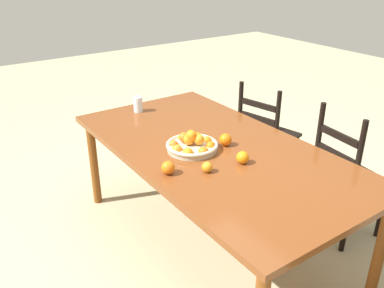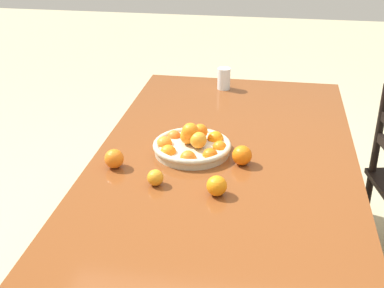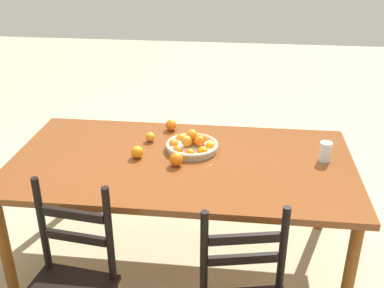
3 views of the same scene
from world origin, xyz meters
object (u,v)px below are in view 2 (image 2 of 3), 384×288
at_px(fruit_bowl, 192,145).
at_px(drinking_glass, 224,79).
at_px(orange_loose_0, 114,159).
at_px(orange_loose_3, 242,155).
at_px(orange_loose_2, 155,178).
at_px(dining_table, 224,174).
at_px(orange_loose_1, 217,186).

distance_m(fruit_bowl, drinking_glass, 0.79).
relative_size(orange_loose_0, orange_loose_3, 0.96).
height_order(orange_loose_0, orange_loose_2, orange_loose_0).
relative_size(dining_table, fruit_bowl, 6.23).
relative_size(dining_table, orange_loose_3, 25.56).
xyz_separation_m(dining_table, orange_loose_2, (0.23, -0.23, 0.09)).
height_order(dining_table, orange_loose_1, orange_loose_1).
height_order(orange_loose_1, orange_loose_2, orange_loose_1).
xyz_separation_m(orange_loose_1, orange_loose_3, (-0.24, 0.07, 0.00)).
bearing_deg(orange_loose_3, orange_loose_1, -15.93).
xyz_separation_m(fruit_bowl, orange_loose_0, (0.17, -0.28, 0.00)).
height_order(dining_table, orange_loose_2, orange_loose_2).
bearing_deg(orange_loose_0, orange_loose_1, 71.81).
relative_size(orange_loose_0, orange_loose_1, 1.03).
bearing_deg(orange_loose_2, orange_loose_0, -119.29).
xyz_separation_m(orange_loose_0, orange_loose_1, (0.14, 0.42, -0.00)).
bearing_deg(drinking_glass, fruit_bowl, -3.32).
xyz_separation_m(dining_table, orange_loose_1, (0.26, 0.00, 0.10)).
relative_size(dining_table, orange_loose_0, 26.59).
relative_size(orange_loose_2, drinking_glass, 0.52).
bearing_deg(orange_loose_1, orange_loose_0, -108.19).
relative_size(dining_table, orange_loose_2, 33.15).
xyz_separation_m(fruit_bowl, orange_loose_3, (0.07, 0.21, 0.00)).
bearing_deg(orange_loose_3, fruit_bowl, -108.00).
distance_m(fruit_bowl, orange_loose_1, 0.34).
relative_size(orange_loose_1, orange_loose_3, 0.94).
bearing_deg(orange_loose_2, dining_table, 135.15).
bearing_deg(fruit_bowl, orange_loose_1, 24.24).
relative_size(fruit_bowl, orange_loose_0, 4.27).
distance_m(orange_loose_0, orange_loose_3, 0.50).
height_order(fruit_bowl, orange_loose_2, fruit_bowl).
xyz_separation_m(orange_loose_2, drinking_glass, (-1.06, 0.14, 0.03)).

